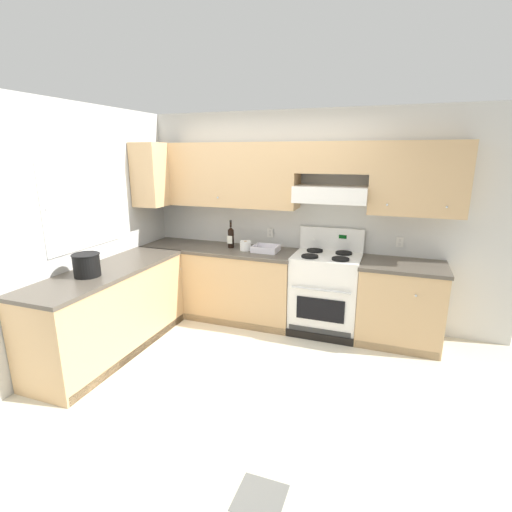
% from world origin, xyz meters
% --- Properties ---
extents(ground_plane, '(7.04, 7.04, 0.00)m').
position_xyz_m(ground_plane, '(0.00, 0.00, 0.00)').
color(ground_plane, beige).
extents(floor_accent_tile, '(0.30, 0.30, 0.01)m').
position_xyz_m(floor_accent_tile, '(0.84, -1.20, 0.00)').
color(floor_accent_tile, slate).
rests_on(floor_accent_tile, ground_plane).
extents(wall_back, '(4.68, 0.57, 2.55)m').
position_xyz_m(wall_back, '(0.40, 1.53, 1.48)').
color(wall_back, silver).
rests_on(wall_back, ground_plane).
extents(wall_left, '(0.47, 4.00, 2.55)m').
position_xyz_m(wall_left, '(-1.59, 0.23, 1.34)').
color(wall_left, silver).
rests_on(wall_left, ground_plane).
extents(counter_back_run, '(3.60, 0.65, 0.91)m').
position_xyz_m(counter_back_run, '(0.12, 1.24, 0.45)').
color(counter_back_run, tan).
rests_on(counter_back_run, ground_plane).
extents(counter_left_run, '(0.63, 1.91, 0.91)m').
position_xyz_m(counter_left_run, '(-1.24, -0.00, 0.45)').
color(counter_left_run, tan).
rests_on(counter_left_run, ground_plane).
extents(stove, '(0.76, 0.62, 1.20)m').
position_xyz_m(stove, '(0.79, 1.25, 0.48)').
color(stove, white).
rests_on(stove, ground_plane).
extents(wine_bottle, '(0.08, 0.08, 0.35)m').
position_xyz_m(wine_bottle, '(-0.42, 1.29, 1.05)').
color(wine_bottle, black).
rests_on(wine_bottle, counter_back_run).
extents(bowl, '(0.30, 0.26, 0.07)m').
position_xyz_m(bowl, '(0.05, 1.26, 0.93)').
color(bowl, silver).
rests_on(bowl, counter_back_run).
extents(bucket, '(0.26, 0.26, 0.22)m').
position_xyz_m(bucket, '(-1.26, -0.24, 1.03)').
color(bucket, black).
rests_on(bucket, counter_left_run).
extents(paper_towel_roll, '(0.13, 0.13, 0.11)m').
position_xyz_m(paper_towel_roll, '(-0.20, 1.23, 0.97)').
color(paper_towel_roll, white).
rests_on(paper_towel_roll, counter_back_run).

